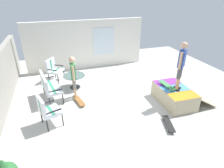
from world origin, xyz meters
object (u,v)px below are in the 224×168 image
object	(u,v)px
skateboard_by_bench	(79,101)
skateboard_spare	(169,124)
patio_bench	(48,85)
patio_table	(74,79)
skateboard_on_ramp	(167,85)
skate_ramp	(175,95)
patio_chair_by_wall	(46,109)
person_watching	(73,75)
person_skater	(181,63)
patio_chair_near_house	(53,68)

from	to	relation	value
skateboard_by_bench	skateboard_spare	size ratio (longest dim) A/B	1.00
patio_bench	patio_table	distance (m)	1.25
skateboard_by_bench	skateboard_on_ramp	bearing A→B (deg)	-106.26
skate_ramp	skateboard_on_ramp	distance (m)	0.51
patio_chair_by_wall	patio_table	bearing A→B (deg)	-25.95
patio_bench	skate_ramp	bearing A→B (deg)	-110.45
skate_ramp	patio_chair_by_wall	size ratio (longest dim) A/B	1.81
patio_table	skateboard_by_bench	distance (m)	1.30
person_watching	person_skater	bearing A→B (deg)	-114.08
patio_bench	person_skater	world-z (taller)	person_skater
person_watching	skateboard_on_ramp	size ratio (longest dim) A/B	2.06
patio_chair_by_wall	skateboard_on_ramp	world-z (taller)	patio_chair_by_wall
skateboard_by_bench	skateboard_on_ramp	size ratio (longest dim) A/B	1.02
patio_chair_by_wall	skate_ramp	bearing A→B (deg)	-90.57
patio_table	person_watching	size ratio (longest dim) A/B	0.54
skate_ramp	skateboard_on_ramp	bearing A→B (deg)	61.89
patio_chair_by_wall	person_skater	distance (m)	4.51
skate_ramp	patio_bench	world-z (taller)	patio_bench
skateboard_by_bench	skateboard_on_ramp	distance (m)	3.25
patio_chair_near_house	patio_chair_by_wall	distance (m)	3.27
patio_table	person_watching	bearing A→B (deg)	173.59
person_skater	patio_chair_near_house	bearing A→B (deg)	50.45
patio_bench	patio_chair_near_house	bearing A→B (deg)	-7.93
skate_ramp	person_watching	xyz separation A→B (m)	(1.44, 3.43, 0.67)
patio_bench	skateboard_spare	xyz separation A→B (m)	(-2.73, -3.42, -0.53)
skate_ramp	patio_bench	bearing A→B (deg)	69.55
patio_chair_by_wall	skateboard_by_bench	xyz separation A→B (m)	(1.00, -1.08, -0.53)
patio_chair_near_house	patio_chair_by_wall	world-z (taller)	same
patio_bench	patio_table	world-z (taller)	patio_bench
patio_chair_near_house	skateboard_spare	distance (m)	5.47
skateboard_by_bench	skate_ramp	bearing A→B (deg)	-107.35
patio_chair_near_house	skateboard_on_ramp	size ratio (longest dim) A/B	1.26
skate_ramp	patio_table	xyz separation A→B (m)	(2.31, 3.33, 0.10)
skate_ramp	patio_chair_near_house	world-z (taller)	patio_chair_near_house
skateboard_spare	skateboard_on_ramp	world-z (taller)	skateboard_on_ramp
skate_ramp	patio_table	bearing A→B (deg)	55.31
patio_bench	patio_chair_by_wall	world-z (taller)	same
skateboard_on_ramp	person_watching	bearing A→B (deg)	67.75
patio_chair_by_wall	person_watching	distance (m)	1.76
patio_chair_near_house	skateboard_by_bench	distance (m)	2.44
person_skater	skateboard_on_ramp	bearing A→B (deg)	47.92
patio_bench	patio_chair_near_house	world-z (taller)	same
skateboard_spare	skate_ramp	bearing A→B (deg)	-40.25
patio_bench	person_skater	size ratio (longest dim) A/B	0.79
skate_ramp	patio_chair_near_house	distance (m)	5.29
skate_ramp	patio_bench	size ratio (longest dim) A/B	1.39
person_skater	skateboard_by_bench	distance (m)	3.82
patio_bench	skateboard_on_ramp	distance (m)	4.33
patio_bench	skateboard_spare	bearing A→B (deg)	-128.59
skate_ramp	skateboard_spare	world-z (taller)	skate_ramp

